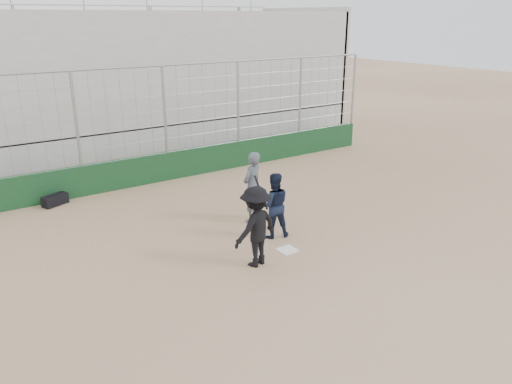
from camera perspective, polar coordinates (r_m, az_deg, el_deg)
ground at (r=12.65m, az=3.60°, el=-6.68°), size 90.00×90.00×0.00m
home_plate at (r=12.64m, az=3.60°, el=-6.63°), size 0.44×0.44×0.02m
backstop at (r=18.00m, az=-10.11°, el=4.35°), size 18.10×0.25×4.04m
bleachers at (r=22.18m, az=-15.88°, el=11.94°), size 20.25×6.70×6.98m
batter_at_plate at (r=11.55m, az=-0.04°, el=-3.96°), size 1.39×1.01×2.07m
catcher_crouched at (r=13.12m, az=2.02°, el=-2.78°), size 1.04×0.92×1.20m
umpire at (r=14.06m, az=-0.41°, el=0.17°), size 0.87×0.74×1.84m
equipment_bag at (r=16.70m, az=-21.98°, el=-0.85°), size 0.84×0.60×0.37m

